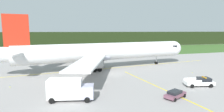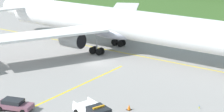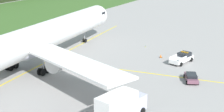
{
  "view_description": "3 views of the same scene",
  "coord_description": "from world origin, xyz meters",
  "px_view_note": "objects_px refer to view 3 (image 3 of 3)",
  "views": [
    {
      "loc": [
        -13.6,
        -43.79,
        11.12
      ],
      "look_at": [
        2.18,
        7.38,
        3.64
      ],
      "focal_mm": 29.08,
      "sensor_mm": 36.0,
      "label": 1
    },
    {
      "loc": [
        41.49,
        -44.35,
        19.53
      ],
      "look_at": [
        7.54,
        -5.0,
        3.78
      ],
      "focal_mm": 64.66,
      "sensor_mm": 36.0,
      "label": 2
    },
    {
      "loc": [
        -44.9,
        -31.31,
        19.14
      ],
      "look_at": [
        4.32,
        -5.39,
        2.41
      ],
      "focal_mm": 53.66,
      "sensor_mm": 36.0,
      "label": 3
    }
  ],
  "objects_px": {
    "airliner": "(35,40)",
    "ops_pickup_truck": "(182,58)",
    "staff_car": "(191,77)",
    "catering_truck": "(120,105)",
    "apron_cone": "(161,56)"
  },
  "relations": [
    {
      "from": "catering_truck",
      "to": "staff_car",
      "type": "xyz_separation_m",
      "value": [
        16.82,
        -4.19,
        -1.17
      ]
    },
    {
      "from": "ops_pickup_truck",
      "to": "staff_car",
      "type": "relative_size",
      "value": 1.32
    },
    {
      "from": "airliner",
      "to": "ops_pickup_truck",
      "type": "relative_size",
      "value": 9.72
    },
    {
      "from": "airliner",
      "to": "staff_car",
      "type": "distance_m",
      "value": 27.34
    },
    {
      "from": "ops_pickup_truck",
      "to": "apron_cone",
      "type": "bearing_deg",
      "value": 76.03
    },
    {
      "from": "ops_pickup_truck",
      "to": "apron_cone",
      "type": "distance_m",
      "value": 4.76
    },
    {
      "from": "airliner",
      "to": "apron_cone",
      "type": "relative_size",
      "value": 85.89
    },
    {
      "from": "catering_truck",
      "to": "staff_car",
      "type": "height_order",
      "value": "catering_truck"
    },
    {
      "from": "catering_truck",
      "to": "airliner",
      "type": "bearing_deg",
      "value": 63.64
    },
    {
      "from": "catering_truck",
      "to": "ops_pickup_truck",
      "type": "bearing_deg",
      "value": -0.21
    },
    {
      "from": "ops_pickup_truck",
      "to": "apron_cone",
      "type": "height_order",
      "value": "ops_pickup_truck"
    },
    {
      "from": "ops_pickup_truck",
      "to": "staff_car",
      "type": "xyz_separation_m",
      "value": [
        -8.89,
        -4.1,
        -0.2
      ]
    },
    {
      "from": "staff_car",
      "to": "apron_cone",
      "type": "bearing_deg",
      "value": 40.87
    },
    {
      "from": "staff_car",
      "to": "apron_cone",
      "type": "height_order",
      "value": "staff_car"
    },
    {
      "from": "apron_cone",
      "to": "airliner",
      "type": "bearing_deg",
      "value": 131.89
    }
  ]
}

